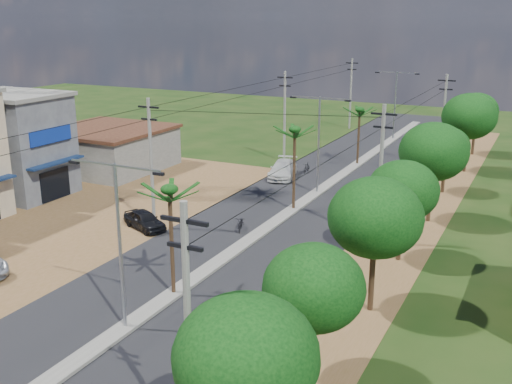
# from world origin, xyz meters

# --- Properties ---
(ground) EXTENTS (160.00, 160.00, 0.00)m
(ground) POSITION_xyz_m (0.00, 0.00, 0.00)
(ground) COLOR black
(ground) RESTS_ON ground
(road) EXTENTS (12.00, 110.00, 0.04)m
(road) POSITION_xyz_m (0.00, 15.00, 0.02)
(road) COLOR black
(road) RESTS_ON ground
(median) EXTENTS (1.00, 90.00, 0.18)m
(median) POSITION_xyz_m (0.00, 18.00, 0.09)
(median) COLOR #605E56
(median) RESTS_ON ground
(dirt_lot_west) EXTENTS (18.00, 46.00, 0.04)m
(dirt_lot_west) POSITION_xyz_m (-15.00, 8.00, 0.02)
(dirt_lot_west) COLOR brown
(dirt_lot_west) RESTS_ON ground
(dirt_shoulder_east) EXTENTS (5.00, 90.00, 0.03)m
(dirt_shoulder_east) POSITION_xyz_m (8.50, 15.00, 0.01)
(dirt_shoulder_east) COLOR brown
(dirt_shoulder_east) RESTS_ON ground
(shophouse_grey) EXTENTS (9.00, 6.40, 8.30)m
(shophouse_grey) POSITION_xyz_m (-21.98, 14.00, 4.16)
(shophouse_grey) COLOR #44464B
(shophouse_grey) RESTS_ON ground
(low_shed) EXTENTS (10.40, 10.40, 3.95)m
(low_shed) POSITION_xyz_m (-21.00, 24.00, 1.97)
(low_shed) COLOR #605E56
(low_shed) RESTS_ON ground
(tree_east_a) EXTENTS (4.40, 4.40, 6.37)m
(tree_east_a) POSITION_xyz_m (9.50, -6.00, 4.49)
(tree_east_a) COLOR black
(tree_east_a) RESTS_ON ground
(tree_east_b) EXTENTS (4.00, 4.00, 5.83)m
(tree_east_b) POSITION_xyz_m (9.30, 0.00, 4.11)
(tree_east_b) COLOR black
(tree_east_b) RESTS_ON ground
(tree_east_c) EXTENTS (4.60, 4.60, 6.83)m
(tree_east_c) POSITION_xyz_m (9.70, 7.00, 4.86)
(tree_east_c) COLOR black
(tree_east_c) RESTS_ON ground
(tree_east_d) EXTENTS (4.20, 4.20, 6.13)m
(tree_east_d) POSITION_xyz_m (9.40, 14.00, 4.34)
(tree_east_d) COLOR black
(tree_east_d) RESTS_ON ground
(tree_east_e) EXTENTS (4.80, 4.80, 7.14)m
(tree_east_e) POSITION_xyz_m (9.60, 22.00, 5.09)
(tree_east_e) COLOR black
(tree_east_e) RESTS_ON ground
(tree_east_f) EXTENTS (3.80, 3.80, 5.52)m
(tree_east_f) POSITION_xyz_m (9.20, 30.00, 3.89)
(tree_east_f) COLOR black
(tree_east_f) RESTS_ON ground
(tree_east_g) EXTENTS (5.00, 5.00, 7.38)m
(tree_east_g) POSITION_xyz_m (9.80, 38.00, 5.24)
(tree_east_g) COLOR black
(tree_east_g) RESTS_ON ground
(tree_east_h) EXTENTS (4.40, 4.40, 6.52)m
(tree_east_h) POSITION_xyz_m (9.50, 46.00, 4.64)
(tree_east_h) COLOR black
(tree_east_h) RESTS_ON ground
(palm_median_near) EXTENTS (2.00, 2.00, 6.15)m
(palm_median_near) POSITION_xyz_m (0.00, 4.00, 5.54)
(palm_median_near) COLOR black
(palm_median_near) RESTS_ON ground
(palm_median_mid) EXTENTS (2.00, 2.00, 6.55)m
(palm_median_mid) POSITION_xyz_m (0.00, 20.00, 5.90)
(palm_median_mid) COLOR black
(palm_median_mid) RESTS_ON ground
(palm_median_far) EXTENTS (2.00, 2.00, 5.85)m
(palm_median_far) POSITION_xyz_m (0.00, 36.00, 5.26)
(palm_median_far) COLOR black
(palm_median_far) RESTS_ON ground
(streetlight_near) EXTENTS (5.10, 0.18, 8.00)m
(streetlight_near) POSITION_xyz_m (0.00, 0.00, 4.79)
(streetlight_near) COLOR gray
(streetlight_near) RESTS_ON ground
(streetlight_mid) EXTENTS (5.10, 0.18, 8.00)m
(streetlight_mid) POSITION_xyz_m (0.00, 25.00, 4.79)
(streetlight_mid) COLOR gray
(streetlight_mid) RESTS_ON ground
(streetlight_far) EXTENTS (5.10, 0.18, 8.00)m
(streetlight_far) POSITION_xyz_m (0.00, 50.00, 4.79)
(streetlight_far) COLOR gray
(streetlight_far) RESTS_ON ground
(utility_pole_w_b) EXTENTS (1.60, 0.24, 9.00)m
(utility_pole_w_b) POSITION_xyz_m (-7.00, 12.00, 4.76)
(utility_pole_w_b) COLOR #605E56
(utility_pole_w_b) RESTS_ON ground
(utility_pole_w_c) EXTENTS (1.60, 0.24, 9.00)m
(utility_pole_w_c) POSITION_xyz_m (-7.00, 34.00, 4.76)
(utility_pole_w_c) COLOR #605E56
(utility_pole_w_c) RESTS_ON ground
(utility_pole_w_d) EXTENTS (1.60, 0.24, 9.00)m
(utility_pole_w_d) POSITION_xyz_m (-7.00, 55.00, 4.76)
(utility_pole_w_d) COLOR #605E56
(utility_pole_w_d) RESTS_ON ground
(utility_pole_e_a) EXTENTS (1.60, 0.24, 9.00)m
(utility_pole_e_a) POSITION_xyz_m (7.50, -6.00, 4.76)
(utility_pole_e_a) COLOR #605E56
(utility_pole_e_a) RESTS_ON ground
(utility_pole_e_b) EXTENTS (1.60, 0.24, 9.00)m
(utility_pole_e_b) POSITION_xyz_m (7.50, 16.00, 4.76)
(utility_pole_e_b) COLOR #605E56
(utility_pole_e_b) RESTS_ON ground
(utility_pole_e_c) EXTENTS (1.60, 0.24, 9.00)m
(utility_pole_e_c) POSITION_xyz_m (7.50, 38.00, 4.76)
(utility_pole_e_c) COLOR #605E56
(utility_pole_e_c) RESTS_ON ground
(car_silver_mid) EXTENTS (2.13, 4.12, 1.29)m
(car_silver_mid) POSITION_xyz_m (4.83, 19.18, 0.65)
(car_silver_mid) COLOR #ADAFB5
(car_silver_mid) RESTS_ON ground
(car_white_far) EXTENTS (3.24, 5.50, 1.50)m
(car_white_far) POSITION_xyz_m (-4.63, 28.40, 0.75)
(car_white_far) COLOR #ACACA8
(car_white_far) RESTS_ON ground
(car_parked_dark) EXTENTS (4.06, 2.86, 1.28)m
(car_parked_dark) POSITION_xyz_m (-7.50, 11.59, 0.64)
(car_parked_dark) COLOR black
(car_parked_dark) RESTS_ON ground
(moto_rider_west_a) EXTENTS (1.30, 2.00, 0.99)m
(moto_rider_west_a) POSITION_xyz_m (-1.48, 14.31, 0.50)
(moto_rider_west_a) COLOR black
(moto_rider_west_a) RESTS_ON ground
(moto_rider_west_b) EXTENTS (0.47, 1.52, 0.91)m
(moto_rider_west_b) POSITION_xyz_m (-3.34, 30.98, 0.45)
(moto_rider_west_b) COLOR black
(moto_rider_west_b) RESTS_ON ground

